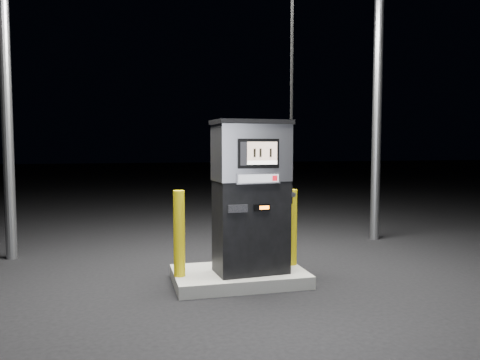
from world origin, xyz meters
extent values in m
plane|color=black|center=(0.00, 0.00, 0.00)|extent=(80.00, 80.00, 0.00)
cube|color=gray|center=(0.00, 0.00, 0.07)|extent=(1.60, 1.00, 0.15)
cylinder|color=gray|center=(-3.00, 2.00, 2.25)|extent=(0.16, 0.16, 4.50)
cylinder|color=gray|center=(3.00, 2.00, 2.25)|extent=(0.16, 0.16, 4.50)
cube|color=black|center=(0.12, -0.10, 0.71)|extent=(0.88, 0.55, 1.11)
cube|color=#A5A5AC|center=(0.12, -0.10, 1.60)|extent=(0.90, 0.57, 0.67)
cube|color=black|center=(0.12, -0.10, 1.96)|extent=(0.94, 0.61, 0.05)
cube|color=black|center=(0.14, -0.36, 1.59)|extent=(0.50, 0.06, 0.34)
cube|color=tan|center=(0.18, -0.37, 1.62)|extent=(0.36, 0.03, 0.21)
cube|color=white|center=(0.18, -0.37, 1.49)|extent=(0.36, 0.03, 0.04)
cube|color=#A5A5AC|center=(0.14, -0.36, 1.31)|extent=(0.53, 0.07, 0.12)
cube|color=#A8AAB1|center=(0.14, -0.37, 1.31)|extent=(0.49, 0.04, 0.09)
cube|color=#B20B16|center=(0.34, -0.36, 1.31)|extent=(0.06, 0.01, 0.06)
cube|color=black|center=(0.18, -0.35, 0.97)|extent=(0.20, 0.03, 0.08)
cube|color=orange|center=(0.21, -0.36, 0.97)|extent=(0.12, 0.01, 0.04)
cube|color=black|center=(-0.11, -0.38, 0.97)|extent=(0.23, 0.04, 0.09)
cube|color=black|center=(0.59, -0.06, 1.08)|extent=(0.10, 0.17, 0.22)
cylinder|color=gray|center=(0.64, -0.06, 1.08)|extent=(0.08, 0.20, 0.06)
cylinder|color=black|center=(0.62, -0.11, 2.57)|extent=(0.03, 0.03, 2.76)
cylinder|color=#D6BE0B|center=(-0.74, -0.07, 0.66)|extent=(0.16, 0.16, 1.01)
cylinder|color=#D6BE0B|center=(0.73, 0.12, 0.64)|extent=(0.15, 0.15, 0.97)
camera|label=1|loc=(-1.35, -5.48, 1.69)|focal=35.00mm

